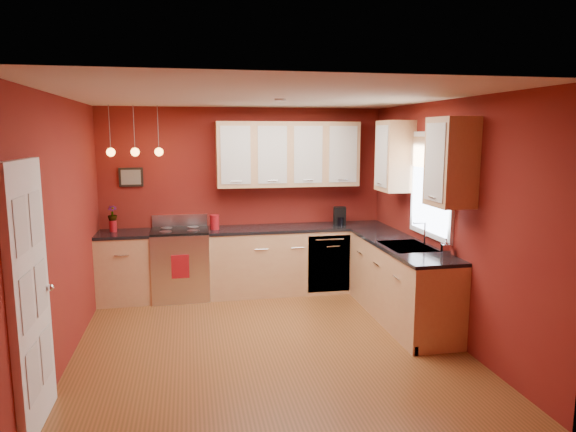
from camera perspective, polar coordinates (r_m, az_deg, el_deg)
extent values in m
plane|color=brown|center=(5.69, -2.31, -13.98)|extent=(4.20, 4.20, 0.00)
cube|color=beige|center=(5.25, -2.49, 13.12)|extent=(4.00, 4.20, 0.02)
cube|color=maroon|center=(7.38, -4.84, 1.82)|extent=(4.00, 0.02, 2.60)
cube|color=maroon|center=(3.31, 3.11, -7.25)|extent=(4.00, 0.02, 2.60)
cube|color=maroon|center=(5.40, -23.88, -1.61)|extent=(0.02, 4.20, 2.60)
cube|color=maroon|center=(5.95, 17.02, -0.30)|extent=(0.02, 4.20, 2.60)
cube|color=tan|center=(7.25, -17.62, -5.55)|extent=(0.70, 0.60, 0.90)
cube|color=tan|center=(7.36, 1.18, -4.91)|extent=(2.54, 0.60, 0.90)
cube|color=tan|center=(6.40, 12.37, -7.27)|extent=(0.60, 2.10, 0.90)
cube|color=black|center=(7.15, -17.80, -1.90)|extent=(0.70, 0.62, 0.04)
cube|color=black|center=(7.26, 1.19, -1.31)|extent=(2.54, 0.62, 0.04)
cube|color=black|center=(6.29, 12.52, -3.15)|extent=(0.62, 2.10, 0.04)
cube|color=silver|center=(7.20, -11.82, -5.33)|extent=(0.76, 0.64, 0.92)
cube|color=black|center=(6.91, -11.85, -5.79)|extent=(0.55, 0.02, 0.32)
cylinder|color=silver|center=(6.84, -11.92, -3.86)|extent=(0.60, 0.02, 0.02)
cube|color=black|center=(7.10, -11.94, -1.62)|extent=(0.76, 0.60, 0.03)
cylinder|color=gray|center=(6.96, -13.45, -1.71)|extent=(0.16, 0.16, 0.01)
cylinder|color=gray|center=(6.96, -10.48, -1.62)|extent=(0.16, 0.16, 0.01)
cylinder|color=gray|center=(7.24, -13.36, -1.30)|extent=(0.16, 0.16, 0.01)
cylinder|color=gray|center=(7.23, -10.51, -1.22)|extent=(0.16, 0.16, 0.01)
cube|color=silver|center=(7.38, -11.93, -0.47)|extent=(0.76, 0.04, 0.16)
cube|color=silver|center=(7.17, 4.58, -5.31)|extent=(0.60, 0.02, 0.80)
cube|color=gray|center=(6.16, 13.07, -3.48)|extent=(0.50, 0.70, 0.05)
cube|color=black|center=(6.31, 12.44, -3.25)|extent=(0.42, 0.30, 0.02)
cube|color=black|center=(6.01, 13.72, -3.92)|extent=(0.42, 0.30, 0.02)
cylinder|color=silver|center=(6.21, 14.98, -1.89)|extent=(0.02, 0.02, 0.28)
cylinder|color=silver|center=(6.16, 14.44, -0.73)|extent=(0.16, 0.02, 0.02)
cube|color=white|center=(6.16, 15.70, 3.35)|extent=(0.04, 1.02, 1.22)
cube|color=white|center=(6.15, 15.57, 3.35)|extent=(0.01, 0.90, 1.10)
cube|color=#A87B54|center=(6.12, 15.60, 6.80)|extent=(0.02, 0.96, 0.36)
cube|color=white|center=(4.32, -26.76, -8.10)|extent=(0.06, 0.82, 2.05)
cube|color=silver|center=(4.02, -27.54, -0.97)|extent=(0.00, 0.28, 0.40)
cube|color=silver|center=(4.36, -26.22, -0.16)|extent=(0.00, 0.28, 0.40)
cube|color=silver|center=(4.14, -26.98, -8.49)|extent=(0.00, 0.28, 0.40)
cube|color=silver|center=(4.47, -25.73, -7.13)|extent=(0.00, 0.28, 0.40)
cube|color=silver|center=(4.33, -26.44, -15.46)|extent=(0.00, 0.28, 0.40)
cube|color=silver|center=(4.65, -25.25, -13.66)|extent=(0.00, 0.28, 0.40)
sphere|color=silver|center=(4.62, -24.92, -7.22)|extent=(0.06, 0.06, 0.06)
cube|color=tan|center=(7.24, 0.00, 6.88)|extent=(2.00, 0.35, 0.90)
cube|color=tan|center=(6.09, 14.40, 6.18)|extent=(0.35, 1.95, 0.90)
cube|color=black|center=(7.32, -17.04, 4.15)|extent=(0.32, 0.03, 0.26)
cylinder|color=gray|center=(7.00, -19.22, 9.17)|extent=(0.01, 0.01, 0.60)
sphere|color=#FFA53F|center=(7.00, -19.09, 6.71)|extent=(0.11, 0.11, 0.11)
cylinder|color=gray|center=(6.96, -16.74, 9.29)|extent=(0.01, 0.01, 0.60)
sphere|color=#FFA53F|center=(6.96, -16.63, 6.82)|extent=(0.11, 0.11, 0.11)
cylinder|color=gray|center=(6.94, -14.25, 9.40)|extent=(0.01, 0.01, 0.60)
sphere|color=#FFA53F|center=(6.94, -14.15, 6.92)|extent=(0.11, 0.11, 0.11)
cylinder|color=maroon|center=(7.07, -8.16, -0.74)|extent=(0.12, 0.12, 0.19)
cylinder|color=maroon|center=(7.06, -8.18, 0.06)|extent=(0.13, 0.13, 0.02)
cylinder|color=maroon|center=(7.22, -18.87, -1.07)|extent=(0.10, 0.10, 0.15)
imported|color=maroon|center=(7.20, -18.94, 0.22)|extent=(0.13, 0.13, 0.21)
cube|color=black|center=(7.39, 5.75, 0.01)|extent=(0.21, 0.19, 0.26)
cylinder|color=black|center=(7.35, 5.86, -0.58)|extent=(0.12, 0.12, 0.12)
imported|color=silver|center=(5.73, 17.15, -3.32)|extent=(0.11, 0.11, 0.20)
cube|color=maroon|center=(6.87, -11.88, -5.53)|extent=(0.23, 0.02, 0.31)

